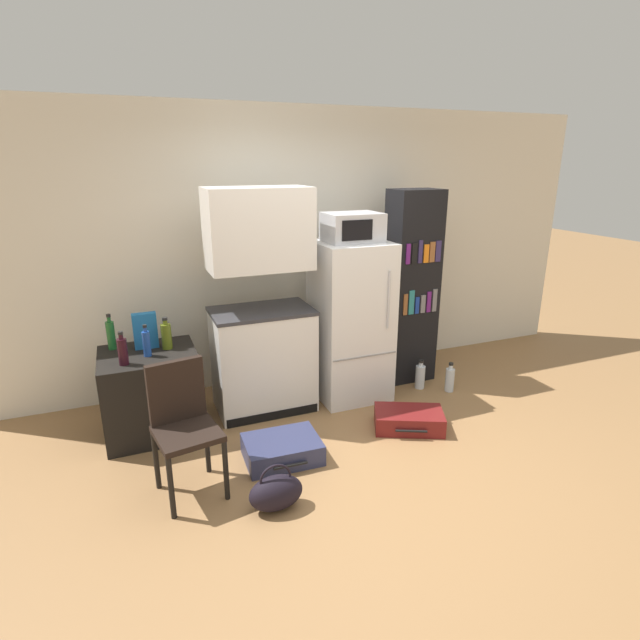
# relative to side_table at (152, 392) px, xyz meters

# --- Properties ---
(ground_plane) EXTENTS (24.00, 24.00, 0.00)m
(ground_plane) POSITION_rel_side_table_xyz_m (1.47, -1.27, -0.35)
(ground_plane) COLOR olive
(wall_back) EXTENTS (6.40, 0.10, 2.69)m
(wall_back) POSITION_rel_side_table_xyz_m (1.67, 0.73, 0.99)
(wall_back) COLOR silver
(wall_back) RESTS_ON ground_plane
(side_table) EXTENTS (0.76, 0.66, 0.70)m
(side_table) POSITION_rel_side_table_xyz_m (0.00, 0.00, 0.00)
(side_table) COLOR black
(side_table) RESTS_ON ground_plane
(kitchen_hutch) EXTENTS (0.88, 0.55, 1.98)m
(kitchen_hutch) POSITION_rel_side_table_xyz_m (0.98, 0.06, 0.57)
(kitchen_hutch) COLOR white
(kitchen_hutch) RESTS_ON ground_plane
(refrigerator) EXTENTS (0.65, 0.65, 1.49)m
(refrigerator) POSITION_rel_side_table_xyz_m (1.82, 0.02, 0.40)
(refrigerator) COLOR white
(refrigerator) RESTS_ON ground_plane
(microwave) EXTENTS (0.49, 0.39, 0.25)m
(microwave) POSITION_rel_side_table_xyz_m (1.82, 0.02, 1.27)
(microwave) COLOR #B7B7BC
(microwave) RESTS_ON refrigerator
(bookshelf) EXTENTS (0.48, 0.36, 1.93)m
(bookshelf) POSITION_rel_side_table_xyz_m (2.56, 0.16, 0.61)
(bookshelf) COLOR black
(bookshelf) RESTS_ON ground_plane
(bottle_olive_oil) EXTENTS (0.08, 0.08, 0.27)m
(bottle_olive_oil) POSITION_rel_side_table_xyz_m (0.17, 0.05, 0.46)
(bottle_olive_oil) COLOR #566619
(bottle_olive_oil) RESTS_ON side_table
(bottle_green_tall) EXTENTS (0.07, 0.07, 0.30)m
(bottle_green_tall) POSITION_rel_side_table_xyz_m (-0.26, 0.21, 0.48)
(bottle_green_tall) COLOR #1E6028
(bottle_green_tall) RESTS_ON side_table
(bottle_wine_dark) EXTENTS (0.07, 0.07, 0.27)m
(bottle_wine_dark) POSITION_rel_side_table_xyz_m (-0.18, -0.18, 0.46)
(bottle_wine_dark) COLOR black
(bottle_wine_dark) RESTS_ON side_table
(bottle_blue_soda) EXTENTS (0.06, 0.06, 0.26)m
(bottle_blue_soda) POSITION_rel_side_table_xyz_m (0.00, -0.06, 0.46)
(bottle_blue_soda) COLOR #1E47A3
(bottle_blue_soda) RESTS_ON side_table
(cereal_box) EXTENTS (0.19, 0.07, 0.30)m
(cereal_box) POSITION_rel_side_table_xyz_m (0.01, 0.13, 0.50)
(cereal_box) COLOR #1E66A8
(cereal_box) RESTS_ON side_table
(chair) EXTENTS (0.46, 0.47, 0.92)m
(chair) POSITION_rel_side_table_xyz_m (0.15, -0.89, 0.20)
(chair) COLOR black
(chair) RESTS_ON ground_plane
(suitcase_large_flat) EXTENTS (0.66, 0.55, 0.16)m
(suitcase_large_flat) POSITION_rel_side_table_xyz_m (2.01, -0.78, -0.27)
(suitcase_large_flat) COLOR maroon
(suitcase_large_flat) RESTS_ON ground_plane
(suitcase_small_flat) EXTENTS (0.58, 0.46, 0.16)m
(suitcase_small_flat) POSITION_rel_side_table_xyz_m (0.87, -0.81, -0.27)
(suitcase_small_flat) COLOR navy
(suitcase_small_flat) RESTS_ON ground_plane
(handbag) EXTENTS (0.36, 0.20, 0.33)m
(handbag) POSITION_rel_side_table_xyz_m (0.66, -1.35, -0.23)
(handbag) COLOR black
(handbag) RESTS_ON ground_plane
(water_bottle_front) EXTENTS (0.09, 0.09, 0.30)m
(water_bottle_front) POSITION_rel_side_table_xyz_m (2.54, -0.13, -0.22)
(water_bottle_front) COLOR silver
(water_bottle_front) RESTS_ON ground_plane
(water_bottle_middle) EXTENTS (0.09, 0.09, 0.30)m
(water_bottle_middle) POSITION_rel_side_table_xyz_m (2.77, -0.30, -0.22)
(water_bottle_middle) COLOR silver
(water_bottle_middle) RESTS_ON ground_plane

